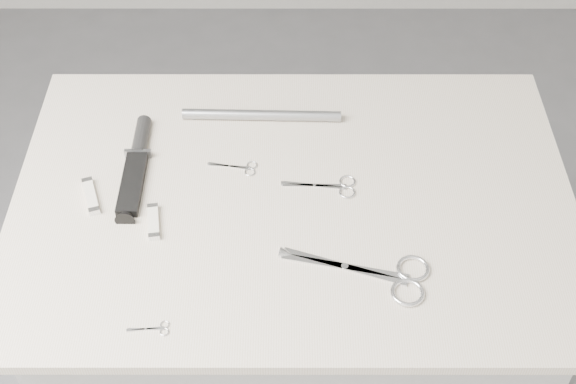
{
  "coord_description": "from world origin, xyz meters",
  "views": [
    {
      "loc": [
        -0.01,
        -0.98,
        1.95
      ],
      "look_at": [
        -0.01,
        0.01,
        0.92
      ],
      "focal_mm": 50.0,
      "sensor_mm": 36.0,
      "label": 1
    }
  ],
  "objects_px": {
    "embroidery_scissors_b": "(240,167)",
    "pocket_knife_a": "(91,196)",
    "sheathed_knife": "(136,161)",
    "large_shears": "(387,275)",
    "metal_rail": "(262,115)",
    "pocket_knife_b": "(153,222)",
    "embroidery_scissors_a": "(334,186)",
    "tiny_scissors": "(154,329)",
    "plinth": "(292,343)"
  },
  "relations": [
    {
      "from": "embroidery_scissors_b",
      "to": "pocket_knife_a",
      "type": "height_order",
      "value": "pocket_knife_a"
    },
    {
      "from": "sheathed_knife",
      "to": "large_shears",
      "type": "bearing_deg",
      "value": -120.48
    },
    {
      "from": "sheathed_knife",
      "to": "metal_rail",
      "type": "relative_size",
      "value": 0.8
    },
    {
      "from": "pocket_knife_b",
      "to": "metal_rail",
      "type": "height_order",
      "value": "metal_rail"
    },
    {
      "from": "embroidery_scissors_a",
      "to": "tiny_scissors",
      "type": "relative_size",
      "value": 2.04
    },
    {
      "from": "embroidery_scissors_b",
      "to": "pocket_knife_a",
      "type": "bearing_deg",
      "value": -154.66
    },
    {
      "from": "plinth",
      "to": "pocket_knife_a",
      "type": "distance_m",
      "value": 0.6
    },
    {
      "from": "embroidery_scissors_b",
      "to": "large_shears",
      "type": "bearing_deg",
      "value": -36.5
    },
    {
      "from": "pocket_knife_b",
      "to": "large_shears",
      "type": "bearing_deg",
      "value": -114.99
    },
    {
      "from": "pocket_knife_b",
      "to": "metal_rail",
      "type": "xyz_separation_m",
      "value": [
        0.18,
        0.27,
        0.01
      ]
    },
    {
      "from": "plinth",
      "to": "sheathed_knife",
      "type": "xyz_separation_m",
      "value": [
        -0.29,
        0.08,
        0.48
      ]
    },
    {
      "from": "sheathed_knife",
      "to": "pocket_knife_b",
      "type": "bearing_deg",
      "value": -161.65
    },
    {
      "from": "embroidery_scissors_a",
      "to": "pocket_knife_a",
      "type": "xyz_separation_m",
      "value": [
        -0.43,
        -0.03,
        0.0
      ]
    },
    {
      "from": "embroidery_scissors_b",
      "to": "sheathed_knife",
      "type": "height_order",
      "value": "sheathed_knife"
    },
    {
      "from": "embroidery_scissors_a",
      "to": "embroidery_scissors_b",
      "type": "distance_m",
      "value": 0.18
    },
    {
      "from": "pocket_knife_a",
      "to": "pocket_knife_b",
      "type": "bearing_deg",
      "value": -136.22
    },
    {
      "from": "plinth",
      "to": "sheathed_knife",
      "type": "relative_size",
      "value": 3.64
    },
    {
      "from": "embroidery_scissors_a",
      "to": "sheathed_knife",
      "type": "xyz_separation_m",
      "value": [
        -0.36,
        0.06,
        0.01
      ]
    },
    {
      "from": "pocket_knife_b",
      "to": "sheathed_knife",
      "type": "bearing_deg",
      "value": 9.41
    },
    {
      "from": "tiny_scissors",
      "to": "pocket_knife_a",
      "type": "bearing_deg",
      "value": 113.74
    },
    {
      "from": "large_shears",
      "to": "pocket_knife_a",
      "type": "relative_size",
      "value": 2.79
    },
    {
      "from": "plinth",
      "to": "pocket_knife_b",
      "type": "distance_m",
      "value": 0.54
    },
    {
      "from": "embroidery_scissors_b",
      "to": "tiny_scissors",
      "type": "xyz_separation_m",
      "value": [
        -0.12,
        -0.35,
        -0.0
      ]
    },
    {
      "from": "large_shears",
      "to": "metal_rail",
      "type": "distance_m",
      "value": 0.44
    },
    {
      "from": "metal_rail",
      "to": "sheathed_knife",
      "type": "bearing_deg",
      "value": -150.57
    },
    {
      "from": "large_shears",
      "to": "embroidery_scissors_a",
      "type": "bearing_deg",
      "value": 126.79
    },
    {
      "from": "large_shears",
      "to": "sheathed_knife",
      "type": "height_order",
      "value": "sheathed_knife"
    },
    {
      "from": "embroidery_scissors_b",
      "to": "tiny_scissors",
      "type": "height_order",
      "value": "same"
    },
    {
      "from": "embroidery_scissors_a",
      "to": "sheathed_knife",
      "type": "height_order",
      "value": "sheathed_knife"
    },
    {
      "from": "embroidery_scissors_a",
      "to": "pocket_knife_a",
      "type": "bearing_deg",
      "value": -172.17
    },
    {
      "from": "large_shears",
      "to": "sheathed_knife",
      "type": "bearing_deg",
      "value": 165.11
    },
    {
      "from": "sheathed_knife",
      "to": "metal_rail",
      "type": "distance_m",
      "value": 0.26
    },
    {
      "from": "pocket_knife_b",
      "to": "metal_rail",
      "type": "distance_m",
      "value": 0.33
    },
    {
      "from": "tiny_scissors",
      "to": "pocket_knife_a",
      "type": "height_order",
      "value": "pocket_knife_a"
    },
    {
      "from": "embroidery_scissors_b",
      "to": "sheathed_knife",
      "type": "relative_size",
      "value": 0.37
    },
    {
      "from": "embroidery_scissors_b",
      "to": "pocket_knife_a",
      "type": "xyz_separation_m",
      "value": [
        -0.26,
        -0.08,
        0.0
      ]
    },
    {
      "from": "large_shears",
      "to": "pocket_knife_a",
      "type": "distance_m",
      "value": 0.54
    },
    {
      "from": "embroidery_scissors_a",
      "to": "pocket_knife_b",
      "type": "bearing_deg",
      "value": -160.0
    },
    {
      "from": "plinth",
      "to": "metal_rail",
      "type": "bearing_deg",
      "value": 106.37
    },
    {
      "from": "large_shears",
      "to": "pocket_knife_b",
      "type": "xyz_separation_m",
      "value": [
        -0.39,
        0.11,
        0.0
      ]
    },
    {
      "from": "embroidery_scissors_b",
      "to": "pocket_knife_b",
      "type": "distance_m",
      "value": 0.2
    },
    {
      "from": "embroidery_scissors_a",
      "to": "metal_rail",
      "type": "bearing_deg",
      "value": 129.83
    },
    {
      "from": "plinth",
      "to": "tiny_scissors",
      "type": "height_order",
      "value": "tiny_scissors"
    },
    {
      "from": "plinth",
      "to": "tiny_scissors",
      "type": "relative_size",
      "value": 13.8
    },
    {
      "from": "sheathed_knife",
      "to": "metal_rail",
      "type": "xyz_separation_m",
      "value": [
        0.23,
        0.13,
        0.0
      ]
    },
    {
      "from": "sheathed_knife",
      "to": "tiny_scissors",
      "type": "bearing_deg",
      "value": -168.21
    },
    {
      "from": "embroidery_scissors_b",
      "to": "sheathed_knife",
      "type": "distance_m",
      "value": 0.19
    },
    {
      "from": "plinth",
      "to": "large_shears",
      "type": "distance_m",
      "value": 0.53
    },
    {
      "from": "tiny_scissors",
      "to": "metal_rail",
      "type": "relative_size",
      "value": 0.21
    },
    {
      "from": "tiny_scissors",
      "to": "metal_rail",
      "type": "height_order",
      "value": "metal_rail"
    }
  ]
}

